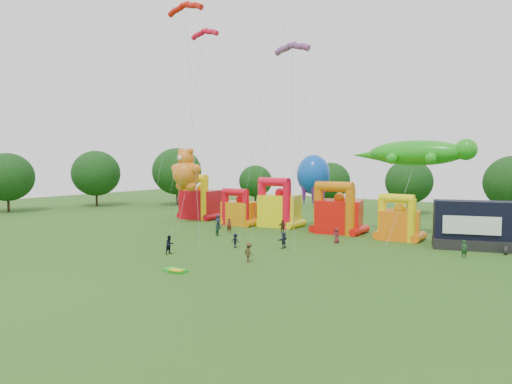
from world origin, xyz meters
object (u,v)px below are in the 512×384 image
Objects in this scene: bouncy_castle_2 at (279,208)px; teddy_bear_kite at (185,181)px; stage_trailer at (474,226)px; bouncy_castle_0 at (200,202)px; spectator_0 at (218,222)px; octopus_kite at (311,185)px; spectator_4 at (283,227)px; gecko_kite at (412,166)px.

bouncy_castle_2 is 14.58m from teddy_bear_kite.
bouncy_castle_0 is at bearing 176.91° from stage_trailer.
bouncy_castle_2 is 0.62× the size of teddy_bear_kite.
bouncy_castle_2 reaches higher than spectator_0.
stage_trailer is at bearing 0.25° from spectator_0.
octopus_kite is at bearing 3.40° from bouncy_castle_2.
spectator_4 is at bearing -97.59° from octopus_kite.
octopus_kite is at bearing 18.62° from teddy_bear_kite.
teddy_bear_kite is at bearing -174.83° from stage_trailer.
spectator_0 is at bearing -31.60° from spectator_4.
gecko_kite is (33.41, 1.17, 6.10)m from bouncy_castle_0.
stage_trailer is 22.15m from spectator_4.
octopus_kite is (-13.36, -0.90, -2.70)m from gecko_kite.
teddy_bear_kite is 18.81m from octopus_kite.
bouncy_castle_0 is 20.16m from spectator_4.
spectator_0 is (-31.81, -4.38, -1.54)m from stage_trailer.
stage_trailer reaches higher than spectator_4.
spectator_0 is (9.26, -6.60, -1.77)m from bouncy_castle_0.
octopus_kite is 5.54× the size of spectator_4.
octopus_kite is at bearing 0.77° from bouncy_castle_0.
spectator_4 is at bearing -170.90° from stage_trailer.
stage_trailer is at bearing 152.43° from spectator_4.
octopus_kite is (4.94, 0.29, 3.46)m from bouncy_castle_2.
octopus_kite is at bearing 24.90° from spectator_0.
spectator_0 is (7.04, -0.86, -5.41)m from teddy_bear_kite.
spectator_0 reaches higher than spectator_4.
gecko_kite reaches higher than octopus_kite.
bouncy_castle_0 is at bearing -179.23° from octopus_kite.
spectator_0 is at bearing -172.16° from stage_trailer.
spectator_0 is at bearing -131.66° from bouncy_castle_2.
gecko_kite is at bearing 156.14° from stage_trailer.
bouncy_castle_2 is 3.78× the size of spectator_4.
stage_trailer is 10.50m from gecko_kite.
gecko_kite is 26.56m from spectator_0.
gecko_kite reaches higher than teddy_bear_kite.
gecko_kite is (-7.66, 3.39, 6.33)m from stage_trailer.
spectator_0 is (-5.85, -6.57, -1.71)m from bouncy_castle_2.
bouncy_castle_2 is 19.34m from gecko_kite.
bouncy_castle_2 is 7.25m from spectator_4.
bouncy_castle_0 is 20.34m from octopus_kite.
stage_trailer is at bearing -23.86° from gecko_kite.
gecko_kite reaches higher than stage_trailer.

